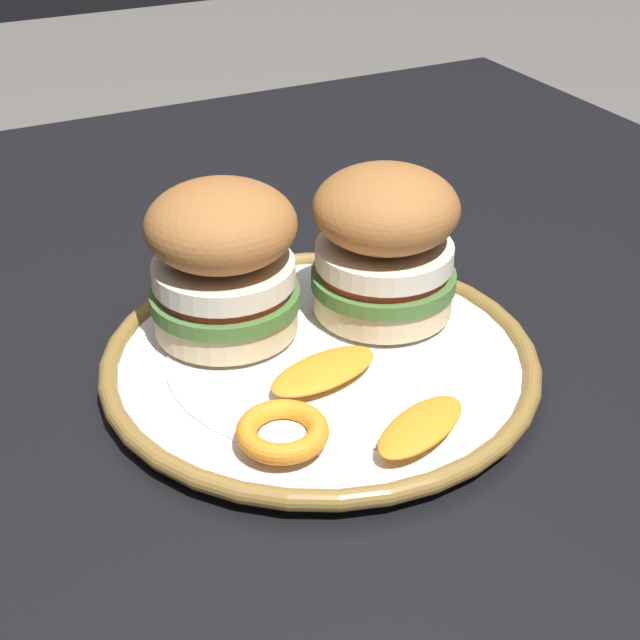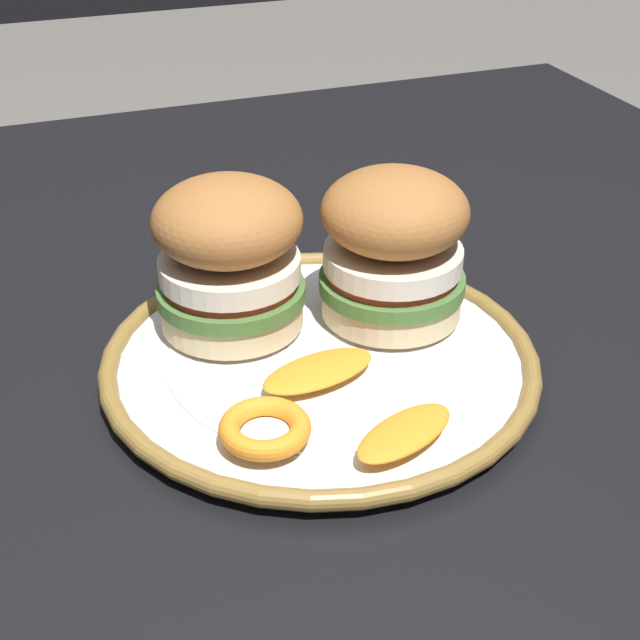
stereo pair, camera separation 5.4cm
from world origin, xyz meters
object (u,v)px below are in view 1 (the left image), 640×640
sandwich_half_right (385,241)px  sandwich_half_left (223,259)px  dining_table (212,494)px  dinner_plate (320,361)px

sandwich_half_right → sandwich_half_left: bearing=-13.3°
dining_table → dinner_plate: (-0.07, 0.02, 0.10)m
dining_table → sandwich_half_right: sandwich_half_right is taller
sandwich_half_left → dinner_plate: bearing=129.2°
dining_table → dinner_plate: 0.12m
dinner_plate → sandwich_half_left: (0.04, -0.05, 0.06)m
dinner_plate → sandwich_half_right: 0.09m
sandwich_half_left → sandwich_half_right: size_ratio=1.05×
dining_table → dinner_plate: size_ratio=4.23×
dining_table → dinner_plate: bearing=165.5°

